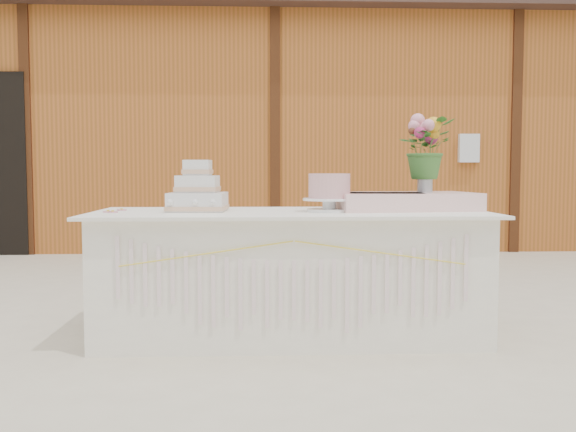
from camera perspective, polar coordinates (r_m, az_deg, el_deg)
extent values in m
plane|color=beige|center=(4.04, 0.19, -10.54)|extent=(80.00, 80.00, 0.00)
cube|color=#AA5823|center=(9.92, -1.42, 6.80)|extent=(12.00, 4.00, 3.00)
cube|color=#3A2720|center=(10.14, -1.44, 16.16)|extent=(12.60, 4.60, 0.30)
cube|color=white|center=(3.96, 0.19, -5.28)|extent=(2.28, 0.88, 0.75)
cube|color=white|center=(3.92, 0.19, 0.28)|extent=(2.40, 1.00, 0.02)
cube|color=silver|center=(3.96, -8.01, 1.25)|extent=(0.36, 0.36, 0.11)
cube|color=#D9AB89|center=(3.96, -8.01, 0.75)|extent=(0.37, 0.37, 0.03)
cube|color=silver|center=(3.95, -8.03, 2.83)|extent=(0.26, 0.26, 0.10)
cube|color=#D9AB89|center=(3.95, -8.02, 2.41)|extent=(0.27, 0.27, 0.03)
cube|color=silver|center=(3.95, -8.04, 4.27)|extent=(0.17, 0.17, 0.09)
cube|color=#D9AB89|center=(3.95, -8.04, 3.92)|extent=(0.18, 0.18, 0.03)
cylinder|color=white|center=(3.88, 3.68, 0.51)|extent=(0.27, 0.27, 0.02)
cylinder|color=white|center=(3.88, 3.68, 1.01)|extent=(0.08, 0.08, 0.05)
cylinder|color=white|center=(3.88, 3.69, 1.49)|extent=(0.32, 0.32, 0.01)
cylinder|color=#F1AEB0|center=(3.88, 3.69, 2.69)|extent=(0.25, 0.25, 0.15)
cube|color=#FFCDCD|center=(4.11, 10.20, 1.30)|extent=(0.93, 0.61, 0.11)
cylinder|color=silver|center=(4.19, 12.07, 2.98)|extent=(0.10, 0.10, 0.13)
imported|color=#396E2C|center=(4.20, 12.12, 6.55)|extent=(0.46, 0.45, 0.39)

